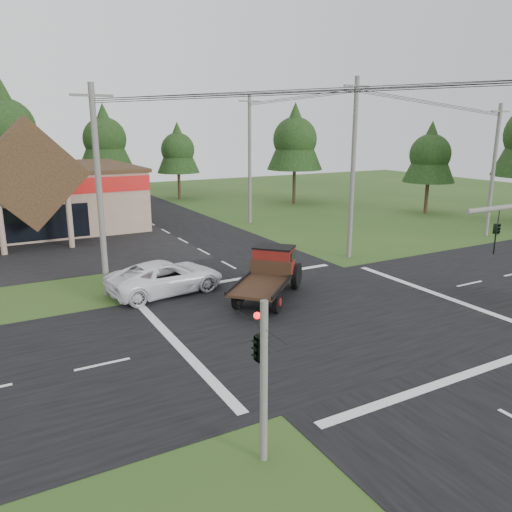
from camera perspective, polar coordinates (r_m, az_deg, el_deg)
ground at (r=23.34m, az=7.73°, el=-6.84°), size 120.00×120.00×0.00m
road_ns at (r=23.33m, az=7.73°, el=-6.82°), size 12.00×120.00×0.02m
road_ew at (r=23.33m, az=7.73°, el=-6.81°), size 120.00×12.00×0.02m
traffic_signal_corner at (r=12.50m, az=0.51°, el=-8.68°), size 0.53×2.48×4.40m
utility_pole_nw at (r=26.02m, az=-17.49°, el=7.10°), size 2.00×0.30×10.50m
utility_pole_ne at (r=33.10m, az=11.02°, el=9.83°), size 2.00×0.30×11.50m
utility_pole_far at (r=43.45m, az=25.49°, el=8.90°), size 2.00×0.30×10.20m
utility_pole_n at (r=44.74m, az=-0.73°, el=11.05°), size 2.00×0.30×11.20m
tree_row_c at (r=58.40m, az=-26.67°, el=13.30°), size 7.28×7.28×13.13m
tree_row_d at (r=60.77m, az=-16.93°, el=12.91°), size 6.16×6.16×11.11m
tree_row_e at (r=61.15m, az=-8.93°, el=12.09°), size 5.04×5.04×9.09m
tree_side_ne at (r=56.67m, az=4.48°, el=13.40°), size 6.16×6.16×11.11m
tree_side_e_near at (r=52.79m, az=19.30°, el=11.11°), size 5.04×5.04×9.09m
antique_flatbed_truck at (r=25.00m, az=1.32°, el=-2.19°), size 5.95×5.81×2.52m
white_pickup at (r=26.49m, az=-10.24°, el=-2.38°), size 6.40×3.54×1.70m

